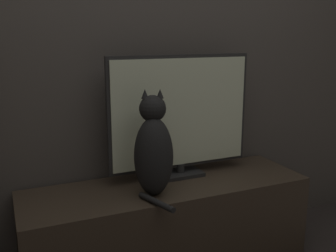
{
  "coord_description": "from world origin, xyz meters",
  "views": [
    {
      "loc": [
        -0.77,
        -0.83,
        1.24
      ],
      "look_at": [
        0.0,
        0.95,
        0.79
      ],
      "focal_mm": 42.0,
      "sensor_mm": 36.0,
      "label": 1
    }
  ],
  "objects": [
    {
      "name": "wall_back",
      "position": [
        0.0,
        1.22,
        1.3
      ],
      "size": [
        4.8,
        0.05,
        2.6
      ],
      "color": "#47423D",
      "rests_on": "ground_plane"
    },
    {
      "name": "tv_stand",
      "position": [
        0.0,
        0.95,
        0.24
      ],
      "size": [
        1.51,
        0.46,
        0.47
      ],
      "color": "#33281E",
      "rests_on": "ground_plane"
    },
    {
      "name": "tv",
      "position": [
        0.12,
        1.05,
        0.82
      ],
      "size": [
        0.81,
        0.14,
        0.67
      ],
      "color": "black",
      "rests_on": "tv_stand"
    },
    {
      "name": "cat",
      "position": [
        -0.11,
        0.86,
        0.7
      ],
      "size": [
        0.23,
        0.35,
        0.52
      ],
      "rotation": [
        0.0,
        0.0,
        -0.28
      ],
      "color": "black",
      "rests_on": "tv_stand"
    }
  ]
}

